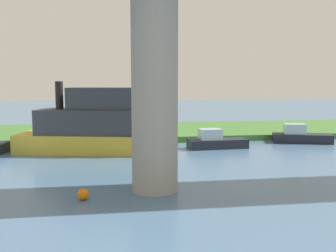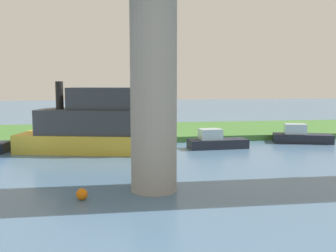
% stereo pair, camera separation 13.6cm
% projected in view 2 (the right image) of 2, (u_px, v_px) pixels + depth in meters
% --- Properties ---
extents(ground_plane, '(160.00, 160.00, 0.00)m').
position_uv_depth(ground_plane, '(153.00, 143.00, 32.98)').
color(ground_plane, '#4C7093').
extents(grassy_bank, '(80.00, 12.00, 0.50)m').
position_uv_depth(grassy_bank, '(146.00, 131.00, 38.84)').
color(grassy_bank, '#427533').
rests_on(grassy_bank, ground).
extents(bridge_pylon, '(2.15, 2.15, 10.04)m').
position_uv_depth(bridge_pylon, '(154.00, 84.00, 18.13)').
color(bridge_pylon, '#9E998E').
rests_on(bridge_pylon, ground).
extents(person_on_bank, '(0.44, 0.44, 1.39)m').
position_uv_depth(person_on_bank, '(121.00, 128.00, 33.56)').
color(person_on_bank, '#2D334C').
rests_on(person_on_bank, grassy_bank).
extents(mooring_post, '(0.20, 0.20, 0.78)m').
position_uv_depth(mooring_post, '(157.00, 130.00, 34.79)').
color(mooring_post, brown).
rests_on(mooring_post, grassy_bank).
extents(skiff_small, '(10.58, 5.56, 5.15)m').
position_uv_depth(skiff_small, '(92.00, 126.00, 28.76)').
color(skiff_small, gold).
rests_on(skiff_small, ground).
extents(motorboat_white, '(4.65, 1.90, 1.52)m').
position_uv_depth(motorboat_white, '(216.00, 141.00, 30.44)').
color(motorboat_white, '#1E232D').
rests_on(motorboat_white, ground).
extents(pontoon_yellow, '(5.05, 3.07, 1.59)m').
position_uv_depth(pontoon_yellow, '(301.00, 136.00, 33.25)').
color(pontoon_yellow, '#1E232D').
rests_on(pontoon_yellow, ground).
extents(marker_buoy, '(0.50, 0.50, 0.50)m').
position_uv_depth(marker_buoy, '(82.00, 194.00, 17.16)').
color(marker_buoy, orange).
rests_on(marker_buoy, ground).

